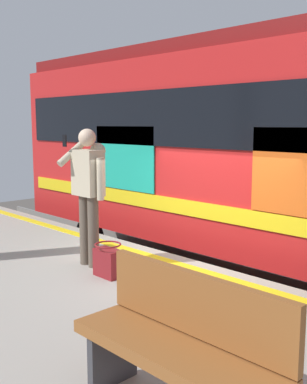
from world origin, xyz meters
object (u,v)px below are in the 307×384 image
Objects in this scene: train_carriage at (253,144)px; handbag at (108,261)px; passenger at (89,185)px; bench at (180,343)px.

handbag is (-0.28, 3.38, -1.28)m from train_carriage.
train_carriage reaches higher than handbag.
handbag is (-0.51, 0.12, -0.85)m from passenger.
train_carriage is 6.80× the size of bench.
passenger is (0.23, 3.26, -0.42)m from train_carriage.
bench is (-2.91, 1.47, -0.55)m from passenger.
train_carriage is at bearing -85.23° from handbag.
bench reaches higher than handbag.
passenger is 1.00m from handbag.
bench is at bearing 119.55° from train_carriage.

